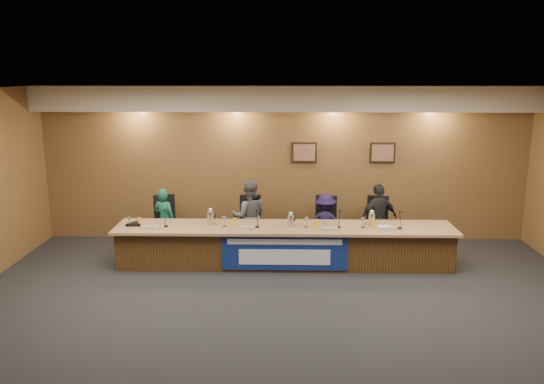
{
  "coord_description": "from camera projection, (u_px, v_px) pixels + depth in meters",
  "views": [
    {
      "loc": [
        -0.03,
        -6.81,
        3.46
      ],
      "look_at": [
        -0.23,
        2.68,
        1.31
      ],
      "focal_mm": 35.0,
      "sensor_mm": 36.0,
      "label": 1
    }
  ],
  "objects": [
    {
      "name": "nameplate_b",
      "position": [
        246.0,
        228.0,
        9.3
      ],
      "size": [
        0.24,
        0.08,
        0.1
      ],
      "primitive_type": "cube",
      "rotation": [
        0.31,
        0.0,
        0.0
      ],
      "color": "white",
      "rests_on": "dais_top"
    },
    {
      "name": "wall_photo_right",
      "position": [
        382.0,
        153.0,
        10.83
      ],
      "size": [
        0.52,
        0.04,
        0.42
      ],
      "primitive_type": "cube",
      "color": "black",
      "rests_on": "wall_back"
    },
    {
      "name": "water_glass_b",
      "position": [
        224.0,
        222.0,
        9.5
      ],
      "size": [
        0.08,
        0.08,
        0.18
      ],
      "primitive_type": "cylinder",
      "color": "silver",
      "rests_on": "dais_top"
    },
    {
      "name": "soffit",
      "position": [
        285.0,
        99.0,
        10.41
      ],
      "size": [
        10.0,
        0.5,
        0.5
      ],
      "primitive_type": "cube",
      "color": "beige",
      "rests_on": "wall_back"
    },
    {
      "name": "wall_back",
      "position": [
        285.0,
        164.0,
        10.95
      ],
      "size": [
        10.0,
        0.04,
        3.2
      ],
      "primitive_type": "cube",
      "color": "brown",
      "rests_on": "floor"
    },
    {
      "name": "panelist_d",
      "position": [
        378.0,
        219.0,
        10.25
      ],
      "size": [
        0.87,
        0.62,
        1.37
      ],
      "primitive_type": "imported",
      "rotation": [
        0.0,
        0.0,
        3.54
      ],
      "color": "black",
      "rests_on": "floor"
    },
    {
      "name": "nameplate_c",
      "position": [
        331.0,
        229.0,
        9.22
      ],
      "size": [
        0.24,
        0.08,
        0.1
      ],
      "primitive_type": "cube",
      "rotation": [
        0.31,
        0.0,
        0.0
      ],
      "color": "white",
      "rests_on": "dais_top"
    },
    {
      "name": "juice_glass_b",
      "position": [
        235.0,
        222.0,
        9.51
      ],
      "size": [
        0.06,
        0.06,
        0.15
      ],
      "primitive_type": "cylinder",
      "color": "#F0AD12",
      "rests_on": "dais_top"
    },
    {
      "name": "ceiling",
      "position": [
        286.0,
        93.0,
        6.7
      ],
      "size": [
        10.0,
        8.0,
        0.04
      ],
      "primitive_type": "cube",
      "color": "silver",
      "rests_on": "wall_back"
    },
    {
      "name": "office_chair_b",
      "position": [
        250.0,
        227.0,
        10.45
      ],
      "size": [
        0.48,
        0.48,
        0.08
      ],
      "primitive_type": "cube",
      "rotation": [
        0.0,
        0.0,
        -0.01
      ],
      "color": "black",
      "rests_on": "floor"
    },
    {
      "name": "carafe_mid",
      "position": [
        291.0,
        221.0,
        9.5
      ],
      "size": [
        0.11,
        0.11,
        0.22
      ],
      "primitive_type": "cylinder",
      "color": "silver",
      "rests_on": "dais_top"
    },
    {
      "name": "dais_body",
      "position": [
        284.0,
        247.0,
        9.67
      ],
      "size": [
        6.0,
        0.8,
        0.7
      ],
      "primitive_type": "cube",
      "color": "#492E14",
      "rests_on": "floor"
    },
    {
      "name": "carafe_right",
      "position": [
        372.0,
        219.0,
        9.56
      ],
      "size": [
        0.12,
        0.12,
        0.23
      ],
      "primitive_type": "cylinder",
      "color": "silver",
      "rests_on": "dais_top"
    },
    {
      "name": "nameplate_d",
      "position": [
        388.0,
        228.0,
        9.26
      ],
      "size": [
        0.24,
        0.08,
        0.1
      ],
      "primitive_type": "cube",
      "rotation": [
        0.31,
        0.0,
        0.0
      ],
      "color": "white",
      "rests_on": "dais_top"
    },
    {
      "name": "panelist_b",
      "position": [
        249.0,
        216.0,
        10.3
      ],
      "size": [
        0.75,
        0.61,
        1.44
      ],
      "primitive_type": "imported",
      "rotation": [
        0.0,
        0.0,
        3.24
      ],
      "color": "#4E4F53",
      "rests_on": "floor"
    },
    {
      "name": "panelist_c",
      "position": [
        325.0,
        223.0,
        10.3
      ],
      "size": [
        0.81,
        0.54,
        1.17
      ],
      "primitive_type": "imported",
      "rotation": [
        0.0,
        0.0,
        2.99
      ],
      "color": "#160F33",
      "rests_on": "floor"
    },
    {
      "name": "juice_glass_c",
      "position": [
        317.0,
        224.0,
        9.43
      ],
      "size": [
        0.06,
        0.06,
        0.15
      ],
      "primitive_type": "cylinder",
      "color": "#F0AD12",
      "rests_on": "dais_top"
    },
    {
      "name": "carafe_left",
      "position": [
        211.0,
        218.0,
        9.6
      ],
      "size": [
        0.12,
        0.12,
        0.25
      ],
      "primitive_type": "cylinder",
      "color": "silver",
      "rests_on": "dais_top"
    },
    {
      "name": "juice_glass_d",
      "position": [
        373.0,
        223.0,
        9.46
      ],
      "size": [
        0.06,
        0.06,
        0.15
      ],
      "primitive_type": "cylinder",
      "color": "#F0AD12",
      "rests_on": "dais_top"
    },
    {
      "name": "wall_photo_left",
      "position": [
        304.0,
        152.0,
        10.86
      ],
      "size": [
        0.52,
        0.04,
        0.42
      ],
      "primitive_type": "cube",
      "color": "black",
      "rests_on": "wall_back"
    },
    {
      "name": "juice_glass_a",
      "position": [
        140.0,
        222.0,
        9.56
      ],
      "size": [
        0.06,
        0.06,
        0.15
      ],
      "primitive_type": "cylinder",
      "color": "#F0AD12",
      "rests_on": "dais_top"
    },
    {
      "name": "office_chair_c",
      "position": [
        325.0,
        227.0,
        10.42
      ],
      "size": [
        0.56,
        0.56,
        0.08
      ],
      "primitive_type": "cube",
      "rotation": [
        0.0,
        0.0,
        -0.18
      ],
      "color": "black",
      "rests_on": "floor"
    },
    {
      "name": "office_chair_a",
      "position": [
        166.0,
        226.0,
        10.48
      ],
      "size": [
        0.6,
        0.6,
        0.08
      ],
      "primitive_type": "cube",
      "rotation": [
        0.0,
        0.0,
        0.3
      ],
      "color": "black",
      "rests_on": "floor"
    },
    {
      "name": "microphone_d",
      "position": [
        400.0,
        228.0,
        9.38
      ],
      "size": [
        0.07,
        0.07,
        0.02
      ],
      "primitive_type": "cylinder",
      "color": "black",
      "rests_on": "dais_top"
    },
    {
      "name": "dais_top",
      "position": [
        285.0,
        228.0,
        9.54
      ],
      "size": [
        6.1,
        0.95,
        0.05
      ],
      "primitive_type": "cube",
      "color": "#95724E",
      "rests_on": "dais_body"
    },
    {
      "name": "water_glass_a",
      "position": [
        129.0,
        222.0,
        9.49
      ],
      "size": [
        0.08,
        0.08,
        0.18
      ],
      "primitive_type": "cylinder",
      "color": "silver",
      "rests_on": "dais_top"
    },
    {
      "name": "microphone_c",
      "position": [
        339.0,
        227.0,
        9.43
      ],
      "size": [
        0.07,
        0.07,
        0.02
      ],
      "primitive_type": "cylinder",
      "color": "black",
      "rests_on": "dais_top"
    },
    {
      "name": "banner",
      "position": [
        285.0,
        253.0,
        9.26
      ],
      "size": [
        2.2,
        0.02,
        0.65
      ],
      "primitive_type": "cube",
      "color": "navy",
      "rests_on": "dais_body"
    },
    {
      "name": "banner_text_lower",
      "position": [
        284.0,
        257.0,
        9.26
      ],
      "size": [
        1.6,
        0.01,
        0.28
      ],
      "primitive_type": "cube",
      "color": "silver",
      "rests_on": "banner"
    },
    {
      "name": "panelist_a",
      "position": [
        165.0,
        220.0,
        10.35
      ],
      "size": [
        0.54,
        0.46,
        1.27
      ],
      "primitive_type": "imported",
      "rotation": [
        0.0,
        0.0,
        2.75
      ],
      "color": "#145439",
      "rests_on": "floor"
    },
    {
      "name": "microphone_a",
      "position": [
        166.0,
        226.0,
        9.51
      ],
      "size": [
        0.07,
        0.07,
        0.02
      ],
      "primitive_type": "cylinder",
      "color": "black",
      "rests_on": "dais_top"
    },
    {
      "name": "microphone_b",
      "position": [
        257.0,
        227.0,
        9.47
      ],
      "size": [
        0.07,
        0.07,
        0.02
      ],
      "primitive_type": "cylinder",
      "color": "black",
      "rests_on": "dais_top"
    },
    {
      "name": "speakerphone",
      "position": [
        134.0,
        224.0,
        9.58
      ],
      "size": [
        0.32,
        0.32,
        0.05
      ],
      "primitive_type": "cylinder",
      "color": "black",
      "rests_on": "dais_top"
    },
    {
      "name": "paper_stack",
      "position": [
        385.0,
        227.0,
        9.46
      ],
      "size": [
        0.26,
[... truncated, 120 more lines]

